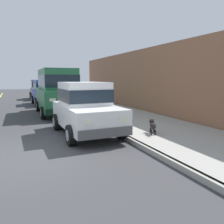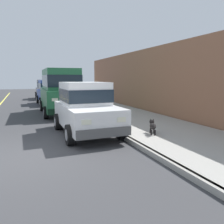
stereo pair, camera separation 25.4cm
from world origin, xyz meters
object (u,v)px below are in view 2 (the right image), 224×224
at_px(car_green_van, 60,89).
at_px(car_blue_hatchback, 50,92).
at_px(car_white_hatchback, 86,107).
at_px(dog_black, 153,125).
at_px(car_grey_hatchback, 46,89).

xyz_separation_m(car_green_van, car_blue_hatchback, (0.01, 5.28, -0.42)).
height_order(car_white_hatchback, car_green_van, car_green_van).
distance_m(car_green_van, car_blue_hatchback, 5.30).
height_order(car_green_van, dog_black, car_green_van).
relative_size(car_blue_hatchback, dog_black, 5.42).
bearing_deg(car_blue_hatchback, car_grey_hatchback, 88.70).
bearing_deg(car_white_hatchback, car_blue_hatchback, 90.52).
distance_m(car_white_hatchback, dog_black, 2.48).
height_order(car_white_hatchback, car_grey_hatchback, same).
bearing_deg(dog_black, car_green_van, 107.33).
xyz_separation_m(car_white_hatchback, dog_black, (1.95, -1.43, -0.55)).
relative_size(car_white_hatchback, car_grey_hatchback, 1.00).
distance_m(car_grey_hatchback, dog_black, 17.04).
bearing_deg(dog_black, car_grey_hatchback, 96.52).
bearing_deg(car_white_hatchback, car_grey_hatchback, 89.93).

